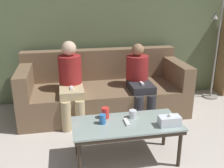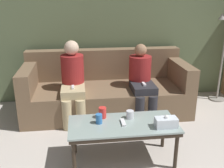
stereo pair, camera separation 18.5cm
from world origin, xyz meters
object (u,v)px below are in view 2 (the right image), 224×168
cup_near_right (130,115)px  seated_person_mid_left (142,79)px  seated_person_left_end (73,79)px  cup_far_center (102,113)px  cup_near_left (99,119)px  game_remote (123,122)px  coffee_table (123,127)px  couch (106,90)px  tissue_box (166,122)px

cup_near_right → seated_person_mid_left: bearing=70.0°
seated_person_left_end → cup_far_center: bearing=-71.1°
cup_near_left → game_remote: size_ratio=0.68×
seated_person_mid_left → game_remote: bearing=-112.5°
coffee_table → cup_near_left: 0.27m
couch → seated_person_left_end: 0.60m
tissue_box → seated_person_mid_left: (0.04, 1.23, 0.06)m
couch → cup_near_right: 1.24m
couch → cup_far_center: (-0.16, -1.17, 0.19)m
couch → cup_near_left: (-0.21, -1.29, 0.18)m
seated_person_left_end → cup_near_right: bearing=-58.3°
tissue_box → seated_person_left_end: bearing=127.2°
cup_near_left → seated_person_mid_left: 1.27m
cup_near_left → couch: bearing=80.7°
cup_far_center → tissue_box: size_ratio=0.54×
cup_far_center → seated_person_mid_left: bearing=55.2°
coffee_table → game_remote: bearing=84.6°
couch → seated_person_left_end: (-0.49, -0.22, 0.27)m
tissue_box → seated_person_left_end: size_ratio=0.20×
game_remote → seated_person_mid_left: (0.45, 1.10, 0.10)m
cup_far_center → tissue_box: 0.68m
coffee_table → cup_far_center: cup_far_center is taller
game_remote → cup_near_left: bearing=172.2°
cup_near_right → cup_far_center: cup_far_center is taller
seated_person_left_end → seated_person_mid_left: size_ratio=1.07×
seated_person_left_end → cup_near_left: bearing=-75.5°
cup_near_left → seated_person_left_end: seated_person_left_end is taller
cup_near_right → seated_person_mid_left: size_ratio=0.08×
cup_near_right → game_remote: cup_near_right is taller
seated_person_left_end → couch: bearing=24.6°
couch → seated_person_mid_left: seated_person_mid_left is taller
cup_near_left → cup_far_center: (0.05, 0.12, 0.01)m
coffee_table → cup_far_center: size_ratio=9.48×
coffee_table → seated_person_left_end: size_ratio=1.01×
cup_near_left → cup_near_right: size_ratio=1.16×
coffee_table → cup_near_left: cup_near_left is taller
couch → tissue_box: (0.45, -1.46, 0.18)m
tissue_box → game_remote: size_ratio=1.47×
game_remote → seated_person_left_end: bearing=115.4°
tissue_box → seated_person_left_end: (-0.94, 1.23, 0.09)m
coffee_table → game_remote: 0.05m
cup_near_left → tissue_box: tissue_box is taller
cup_near_left → game_remote: cup_near_left is taller
couch → coffee_table: (0.03, -1.33, 0.09)m
coffee_table → seated_person_mid_left: bearing=67.5°
couch → coffee_table: 1.33m
cup_near_left → tissue_box: 0.68m
cup_far_center → seated_person_mid_left: size_ratio=0.11×
cup_near_left → cup_near_right: 0.35m
game_remote → seated_person_mid_left: bearing=67.5°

